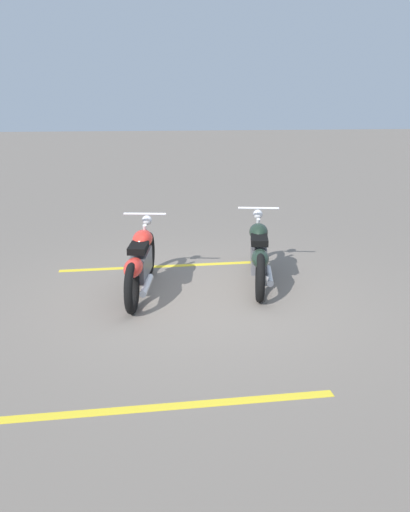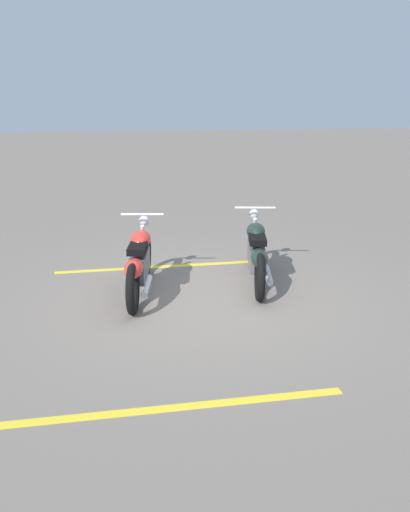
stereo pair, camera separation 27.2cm
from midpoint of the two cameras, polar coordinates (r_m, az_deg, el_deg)
The scene contains 5 objects.
ground_plane at distance 7.87m, azimuth -1.16°, elevation -4.17°, with size 60.00×60.00×0.00m, color slate.
motorcycle_bright_foreground at distance 7.90m, azimuth -7.62°, elevation -0.67°, with size 2.22×0.62×1.04m.
motorcycle_dark_foreground at distance 8.30m, azimuth 4.30°, elevation 0.30°, with size 2.22×0.64×1.04m.
parking_stripe_near at distance 9.19m, azimuth -5.78°, elevation -1.11°, with size 3.20×0.12×0.01m, color yellow.
parking_stripe_mid at distance 5.35m, azimuth -4.45°, elevation -14.99°, with size 3.20×0.12×0.01m, color yellow.
Camera 2 is at (7.29, -0.94, 2.82)m, focal length 39.70 mm.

